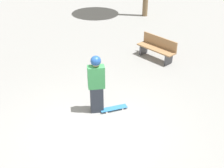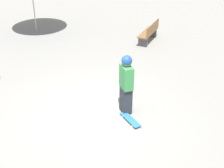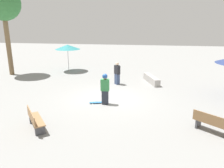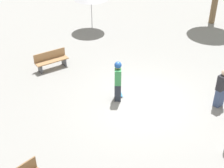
# 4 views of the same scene
# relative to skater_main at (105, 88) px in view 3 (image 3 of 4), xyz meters

# --- Properties ---
(ground_plane) EXTENTS (60.00, 60.00, 0.00)m
(ground_plane) POSITION_rel_skater_main_xyz_m (0.07, 0.92, -0.94)
(ground_plane) COLOR gray
(skater_main) EXTENTS (0.48, 0.29, 1.74)m
(skater_main) POSITION_rel_skater_main_xyz_m (0.00, 0.00, 0.00)
(skater_main) COLOR #282D38
(skater_main) RESTS_ON ground_plane
(skateboard) EXTENTS (0.82, 0.40, 0.07)m
(skateboard) POSITION_rel_skater_main_xyz_m (-0.48, 0.01, -0.88)
(skateboard) COLOR teal
(skateboard) RESTS_ON ground_plane
(concrete_ledge) EXTENTS (1.21, 2.45, 0.50)m
(concrete_ledge) POSITION_rel_skater_main_xyz_m (2.64, 4.85, -0.69)
(concrete_ledge) COLOR #A8A39E
(concrete_ledge) RESTS_ON ground_plane
(bench_near) EXTENTS (1.34, 1.53, 0.85)m
(bench_near) POSITION_rel_skater_main_xyz_m (-2.44, -3.32, -0.52)
(bench_near) COLOR #47474C
(bench_near) RESTS_ON ground_plane
(bench_far) EXTENTS (1.52, 1.35, 0.85)m
(bench_far) POSITION_rel_skater_main_xyz_m (4.98, -2.54, -0.52)
(bench_far) COLOR #47474C
(bench_far) RESTS_ON ground_plane
(shade_umbrella_teal) EXTENTS (2.24, 2.24, 2.41)m
(shade_umbrella_teal) POSITION_rel_skater_main_xyz_m (-4.86, 7.73, 1.26)
(shade_umbrella_teal) COLOR #B7B7BC
(shade_umbrella_teal) RESTS_ON ground_plane
(palm_tree_center_left) EXTENTS (2.75, 2.75, 7.21)m
(palm_tree_center_left) POSITION_rel_skater_main_xyz_m (-9.26, 5.63, 4.78)
(palm_tree_center_left) COLOR brown
(palm_tree_center_left) RESTS_ON ground_plane
(bystander_watching) EXTENTS (0.49, 0.50, 1.65)m
(bystander_watching) POSITION_rel_skater_main_xyz_m (0.15, 4.04, -0.12)
(bystander_watching) COLOR #38476B
(bystander_watching) RESTS_ON ground_plane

